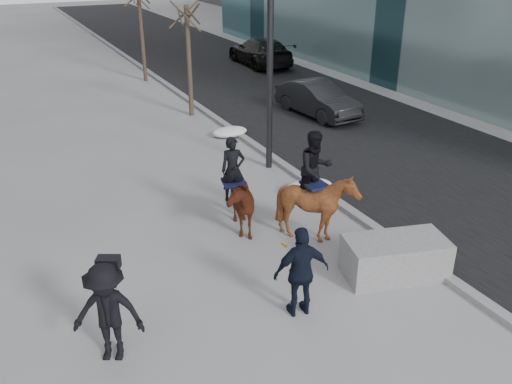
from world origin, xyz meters
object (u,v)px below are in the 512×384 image
planter (395,258)px  car_near (318,99)px  mounted_left (236,197)px  mounted_right (317,198)px

planter → car_near: bearing=65.7°
car_near → mounted_left: (-6.69, -7.03, 0.18)m
planter → mounted_right: size_ratio=0.80×
car_near → mounted_right: mounted_right is taller
car_near → mounted_right: bearing=-128.1°
planter → mounted_left: 3.84m
mounted_left → mounted_right: 1.88m
car_near → mounted_left: size_ratio=1.78×
mounted_left → mounted_right: (1.43, -1.21, 0.19)m
planter → mounted_right: (-0.64, 1.99, 0.61)m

